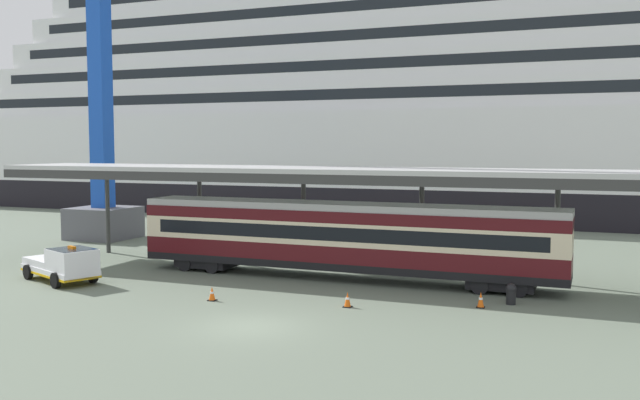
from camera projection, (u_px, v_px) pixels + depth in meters
ground_plane at (250, 327)px, 27.48m from camera, size 400.00×400.00×0.00m
cruise_ship at (552, 95)px, 70.83m from camera, size 141.51×27.87×37.88m
platform_canopy at (346, 173)px, 37.12m from camera, size 42.63×5.62×5.96m
train_carriage at (343, 237)px, 36.99m from camera, size 23.07×2.81×4.11m
service_truck at (64, 264)px, 36.26m from camera, size 5.58×3.88×2.02m
traffic_cone_near at (348, 300)px, 30.75m from camera, size 0.36×0.36×0.69m
traffic_cone_mid at (212, 294)px, 32.05m from camera, size 0.36×0.36×0.66m
traffic_cone_far at (481, 300)px, 30.66m from camera, size 0.36×0.36×0.71m
quay_bollard at (511, 293)px, 31.28m from camera, size 0.48×0.48×0.96m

